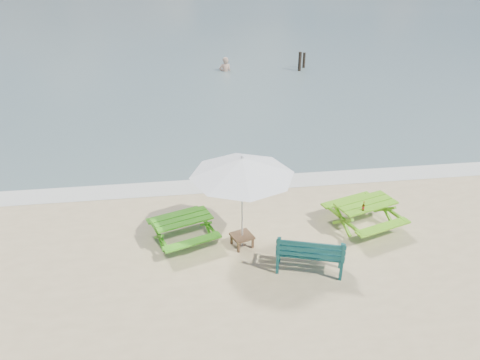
{
  "coord_description": "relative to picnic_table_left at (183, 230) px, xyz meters",
  "views": [
    {
      "loc": [
        -1.95,
        -7.85,
        6.86
      ],
      "look_at": [
        -0.51,
        3.0,
        1.0
      ],
      "focal_mm": 35.0,
      "sensor_mm": 36.0,
      "label": 1
    }
  ],
  "objects": [
    {
      "name": "side_table",
      "position": [
        1.42,
        -0.39,
        -0.16
      ],
      "size": [
        0.62,
        0.62,
        0.31
      ],
      "color": "brown",
      "rests_on": "ground"
    },
    {
      "name": "swimmer",
      "position": [
        2.69,
        15.75,
        -0.49
      ],
      "size": [
        0.68,
        0.45,
        1.86
      ],
      "color": "tan",
      "rests_on": "ground"
    },
    {
      "name": "foam_strip",
      "position": [
        2.09,
        2.76,
        -0.32
      ],
      "size": [
        22.0,
        0.9,
        0.01
      ],
      "primitive_type": "cube",
      "color": "silver",
      "rests_on": "ground"
    },
    {
      "name": "mooring_pilings",
      "position": [
        6.91,
        15.5,
        0.06
      ],
      "size": [
        0.56,
        0.76,
        1.24
      ],
      "color": "black",
      "rests_on": "ground"
    },
    {
      "name": "park_bench",
      "position": [
        2.8,
        -1.52,
        -0.04
      ],
      "size": [
        1.58,
        0.92,
        0.92
      ],
      "color": "#104342",
      "rests_on": "ground"
    },
    {
      "name": "patio_umbrella",
      "position": [
        1.42,
        -0.39,
        1.85
      ],
      "size": [
        3.09,
        3.09,
        2.4
      ],
      "color": "silver",
      "rests_on": "ground"
    },
    {
      "name": "picnic_table_right",
      "position": [
        4.67,
        0.02,
        0.03
      ],
      "size": [
        2.0,
        2.11,
        0.74
      ],
      "color": "#62B01A",
      "rests_on": "ground"
    },
    {
      "name": "beer_bottle",
      "position": [
        4.46,
        -0.32,
        0.49
      ],
      "size": [
        0.06,
        0.06,
        0.25
      ],
      "color": "#986016",
      "rests_on": "picnic_table_right"
    },
    {
      "name": "picnic_table_left",
      "position": [
        0.0,
        0.0,
        0.0
      ],
      "size": [
        1.85,
        1.95,
        0.67
      ],
      "color": "#3EA619",
      "rests_on": "ground"
    }
  ]
}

